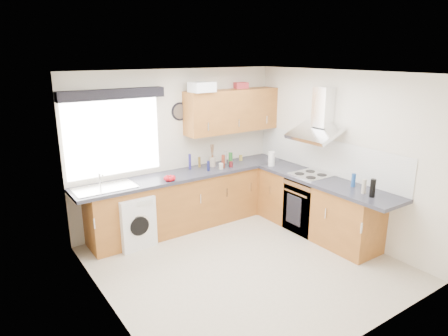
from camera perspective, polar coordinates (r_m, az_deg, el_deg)
ground_plane at (r=5.53m, az=2.95°, el=-13.50°), size 3.60×3.60×0.00m
ceiling at (r=4.81m, az=3.38°, el=13.35°), size 3.60×3.60×0.02m
wall_back at (r=6.50m, az=-6.59°, el=2.84°), size 3.60×0.02×2.50m
wall_front at (r=3.86m, az=19.83°, el=-7.46°), size 3.60×0.02×2.50m
wall_left at (r=4.23m, az=-16.61°, el=-5.05°), size 0.02×3.60×2.50m
wall_right at (r=6.26m, az=16.33°, el=1.78°), size 0.02×3.60×2.50m
window at (r=6.02m, az=-15.50°, el=4.22°), size 1.40×0.02×1.10m
window_blind at (r=5.84m, az=-15.67°, el=10.13°), size 1.50×0.18×0.14m
splashback at (r=6.45m, az=14.18°, el=1.72°), size 0.01×3.00×0.54m
base_cab_back at (r=6.45m, az=-5.92°, el=-4.88°), size 3.00×0.58×0.86m
base_cab_corner at (r=7.29m, az=5.20°, el=-2.35°), size 0.60×0.60×0.86m
base_cab_right at (r=6.38m, az=13.05°, el=-5.44°), size 0.58×2.10×0.86m
worktop_back at (r=6.34m, az=-5.20°, el=-0.88°), size 3.60×0.62×0.05m
worktop_right at (r=6.13m, az=14.27°, el=-1.91°), size 0.62×2.42×0.05m
sink at (r=5.82m, az=-16.70°, el=-2.41°), size 0.84×0.46×0.10m
oven at (r=6.47m, az=12.01°, el=-5.12°), size 0.56×0.58×0.85m
hob_plate at (r=6.31m, az=12.27°, el=-0.95°), size 0.52×0.52×0.01m
extractor_hood at (r=6.20m, az=13.38°, el=6.77°), size 0.52×0.78×0.66m
upper_cabinets at (r=6.74m, az=1.17°, el=8.18°), size 1.70×0.35×0.70m
washing_machine at (r=6.03m, az=-12.97°, el=-7.24°), size 0.56×0.54×0.77m
wall_clock at (r=6.39m, az=-6.28°, el=8.02°), size 0.29×0.04×0.29m
casserole at (r=6.25m, az=-3.17°, el=11.47°), size 0.38×0.29×0.15m
storage_box at (r=6.92m, az=2.40°, el=11.71°), size 0.26×0.23×0.10m
utensil_pot at (r=6.65m, az=-1.69°, el=0.90°), size 0.13×0.13×0.15m
kitchen_roll at (r=6.70m, az=6.79°, el=1.30°), size 0.12×0.12×0.24m
tomato_cluster at (r=5.96m, az=-7.75°, el=-1.45°), size 0.16×0.16×0.07m
jar_0 at (r=6.39m, az=-2.25°, el=0.30°), size 0.05×0.05×0.16m
jar_1 at (r=6.56m, az=-0.12°, el=0.96°), size 0.06×0.06×0.21m
jar_2 at (r=6.60m, az=1.01°, el=0.53°), size 0.06×0.06×0.09m
jar_3 at (r=7.01m, az=2.41°, el=1.45°), size 0.06×0.06×0.10m
jar_4 at (r=6.73m, az=0.94°, el=1.34°), size 0.07×0.07×0.21m
jar_5 at (r=6.48m, az=-0.42°, el=0.26°), size 0.07×0.07×0.10m
jar_6 at (r=6.83m, az=0.19°, el=1.54°), size 0.04×0.04×0.20m
jar_7 at (r=6.49m, az=-4.91°, el=0.92°), size 0.04×0.04×0.25m
jar_8 at (r=6.61m, az=-3.54°, el=0.87°), size 0.04×0.04×0.17m
bottle_0 at (r=5.56m, az=20.47°, el=-2.71°), size 0.07×0.07×0.24m
bottle_1 at (r=5.67m, az=19.37°, el=-2.50°), size 0.06×0.06×0.20m
bottle_2 at (r=5.91m, az=18.01°, el=-1.66°), size 0.06×0.06×0.19m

